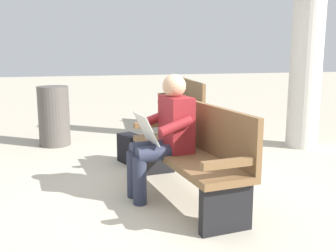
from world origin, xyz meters
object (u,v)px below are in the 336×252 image
object	(u,v)px
trash_bin	(54,116)
bench_near	(191,150)
bench_far	(183,106)
backpack	(131,149)
support_pillar	(308,36)
person_seated	(165,133)

from	to	relation	value
trash_bin	bench_near	bearing A→B (deg)	-153.79
bench_far	trash_bin	bearing A→B (deg)	107.99
bench_near	backpack	xyz separation A→B (m)	(1.32, 0.35, -0.28)
bench_near	support_pillar	xyz separation A→B (m)	(1.50, -2.25, 1.14)
person_seated	backpack	size ratio (longest dim) A/B	2.96
support_pillar	person_seated	bearing A→B (deg)	119.92
support_pillar	backpack	bearing A→B (deg)	93.93
bench_far	support_pillar	world-z (taller)	support_pillar
bench_near	trash_bin	bearing A→B (deg)	20.58
backpack	support_pillar	xyz separation A→B (m)	(0.18, -2.59, 1.42)
bench_near	bench_far	world-z (taller)	same
bench_near	support_pillar	world-z (taller)	support_pillar
support_pillar	trash_bin	xyz separation A→B (m)	(1.07, 3.51, -1.15)
bench_near	trash_bin	xyz separation A→B (m)	(2.57, 1.27, -0.02)
bench_near	person_seated	distance (m)	0.30
bench_near	support_pillar	distance (m)	2.93
person_seated	trash_bin	xyz separation A→B (m)	(2.51, 1.03, -0.19)
backpack	support_pillar	bearing A→B (deg)	-86.07
person_seated	backpack	bearing A→B (deg)	-0.86
person_seated	bench_far	distance (m)	3.17
person_seated	trash_bin	bearing A→B (deg)	16.63
bench_near	trash_bin	size ratio (longest dim) A/B	2.08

